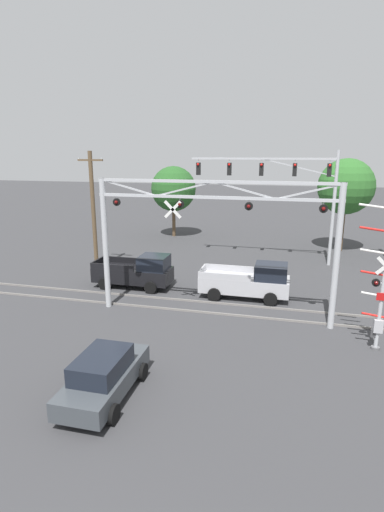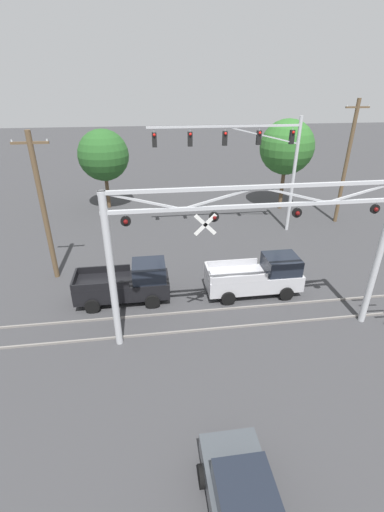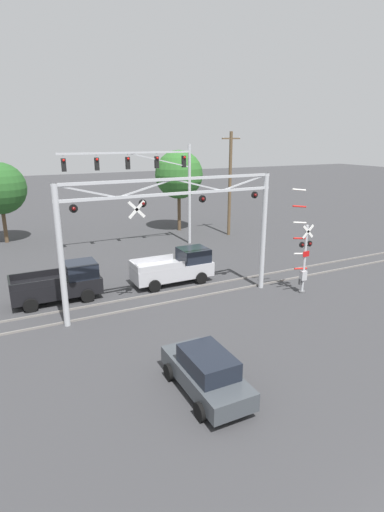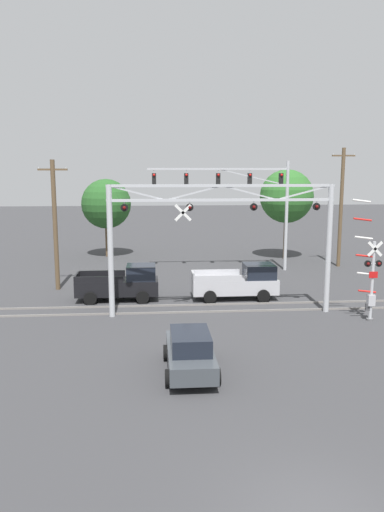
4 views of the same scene
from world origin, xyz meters
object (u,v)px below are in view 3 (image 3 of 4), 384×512
object	(u,v)px
crossing_gantry	(174,225)
pickup_truck_lead	(177,267)
traffic_signal_span	(157,176)
background_tree_far_left_verge	(0,188)
pickup_truck_following	(61,283)
crossing_signal_mast	(303,258)
sedan_waiting	(206,372)
background_tree_beyond_span	(179,175)
utility_pole_right	(230,183)

from	to	relation	value
crossing_gantry	pickup_truck_lead	world-z (taller)	crossing_gantry
traffic_signal_span	background_tree_far_left_verge	bearing A→B (deg)	146.70
pickup_truck_following	background_tree_far_left_verge	world-z (taller)	background_tree_far_left_verge
crossing_signal_mast	background_tree_far_left_verge	xyz separation A→B (m)	(-14.78, 20.42, 2.51)
background_tree_far_left_verge	sedan_waiting	bearing A→B (deg)	-78.57
crossing_signal_mast	pickup_truck_lead	world-z (taller)	crossing_signal_mast
pickup_truck_lead	pickup_truck_following	world-z (taller)	same
sedan_waiting	pickup_truck_lead	bearing A→B (deg)	70.83
pickup_truck_following	background_tree_beyond_span	xyz separation A→B (m)	(13.13, 12.93, 4.35)
sedan_waiting	utility_pole_right	distance (m)	24.43
crossing_signal_mast	sedan_waiting	size ratio (longest dim) A/B	1.47
crossing_gantry	traffic_signal_span	bearing A→B (deg)	72.30
crossing_gantry	crossing_signal_mast	distance (m)	7.82
crossing_signal_mast	sedan_waiting	xyz separation A→B (m)	(-9.47, -5.86, -1.30)
crossing_signal_mast	pickup_truck_following	xyz separation A→B (m)	(-12.60, 5.09, -1.13)
crossing_signal_mast	traffic_signal_span	world-z (taller)	traffic_signal_span
crossing_gantry	pickup_truck_lead	distance (m)	4.86
sedan_waiting	background_tree_far_left_verge	xyz separation A→B (m)	(-5.31, 26.27, 3.81)
utility_pole_right	background_tree_beyond_span	xyz separation A→B (m)	(-3.31, 3.77, 0.58)
background_tree_far_left_verge	utility_pole_right	bearing A→B (deg)	-18.33
crossing_signal_mast	background_tree_far_left_verge	world-z (taller)	background_tree_far_left_verge
background_tree_far_left_verge	crossing_gantry	bearing A→B (deg)	-68.09
sedan_waiting	crossing_signal_mast	bearing A→B (deg)	31.75
traffic_signal_span	sedan_waiting	size ratio (longest dim) A/B	2.51
traffic_signal_span	pickup_truck_following	bearing A→B (deg)	-138.18
utility_pole_right	background_tree_beyond_span	distance (m)	5.05
utility_pole_right	pickup_truck_lead	bearing A→B (deg)	-135.54
sedan_waiting	background_tree_far_left_verge	bearing A→B (deg)	101.43
crossing_signal_mast	background_tree_far_left_verge	bearing A→B (deg)	125.90
traffic_signal_span	utility_pole_right	xyz separation A→B (m)	(7.48, 1.15, -1.06)
pickup_truck_lead	background_tree_beyond_span	world-z (taller)	background_tree_beyond_span
crossing_gantry	background_tree_beyond_span	size ratio (longest dim) A/B	1.53
crossing_gantry	sedan_waiting	bearing A→B (deg)	-106.11
pickup_truck_lead	crossing_gantry	bearing A→B (deg)	-116.19
crossing_signal_mast	pickup_truck_following	bearing A→B (deg)	158.01
pickup_truck_lead	background_tree_far_left_verge	xyz separation A→B (m)	(-9.04, 15.56, 3.64)
sedan_waiting	background_tree_beyond_span	bearing A→B (deg)	67.29
background_tree_beyond_span	pickup_truck_following	bearing A→B (deg)	-135.44
pickup_truck_lead	utility_pole_right	size ratio (longest dim) A/B	0.54
traffic_signal_span	pickup_truck_lead	distance (m)	9.79
crossing_gantry	sedan_waiting	xyz separation A→B (m)	(-2.20, -7.60, -3.59)
crossing_gantry	background_tree_far_left_verge	distance (m)	20.12
crossing_gantry	traffic_signal_span	world-z (taller)	traffic_signal_span
pickup_truck_lead	background_tree_beyond_span	distance (m)	15.22
pickup_truck_following	background_tree_far_left_verge	bearing A→B (deg)	98.08
traffic_signal_span	background_tree_far_left_verge	distance (m)	13.37
crossing_gantry	traffic_signal_span	distance (m)	12.00
utility_pole_right	pickup_truck_following	bearing A→B (deg)	-150.87
background_tree_far_left_verge	traffic_signal_span	bearing A→B (deg)	-33.30
pickup_truck_following	background_tree_beyond_span	bearing A→B (deg)	44.56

